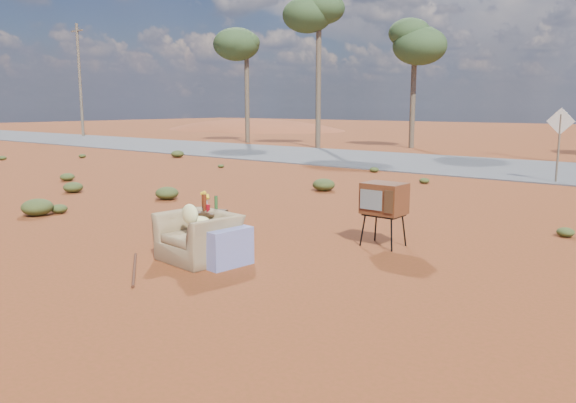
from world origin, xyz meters
The scene contains 13 objects.
ground centered at (0.00, 0.00, 0.00)m, with size 140.00×140.00×0.00m, color maroon.
highway centered at (0.00, 15.00, 0.02)m, with size 140.00×7.00×0.04m, color #565659.
dirt_mound centered at (-30.00, 34.00, 0.00)m, with size 26.00×18.00×2.00m, color brown.
armchair centered at (-0.48, -0.24, 0.43)m, with size 1.33×0.82×0.93m.
tv_unit centered at (1.15, 2.16, 0.77)m, with size 0.66×0.54×1.03m.
side_table centered at (-0.86, 0.21, 0.66)m, with size 0.55×0.55×0.91m.
rusty_bar centered at (-0.89, -1.17, 0.02)m, with size 0.04×0.04×1.59m, color #522815.
road_sign centered at (1.50, 12.00, 1.50)m, with size 0.78×0.06×2.19m.
eucalyptus_far_left centered at (-18.00, 20.00, 5.94)m, with size 3.20×3.20×7.10m.
eucalyptus_left centered at (-12.00, 19.00, 6.92)m, with size 3.20×3.20×8.10m.
eucalyptus_near_left centered at (-8.00, 22.00, 5.45)m, with size 3.20×3.20×6.60m.
utility_pole_west centered at (-32.00, 17.50, 4.15)m, with size 1.40×0.20×8.00m.
scrub_patch centered at (-0.82, 4.41, 0.14)m, with size 17.49×8.07×0.33m.
Camera 1 is at (5.41, -5.74, 2.25)m, focal length 35.00 mm.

